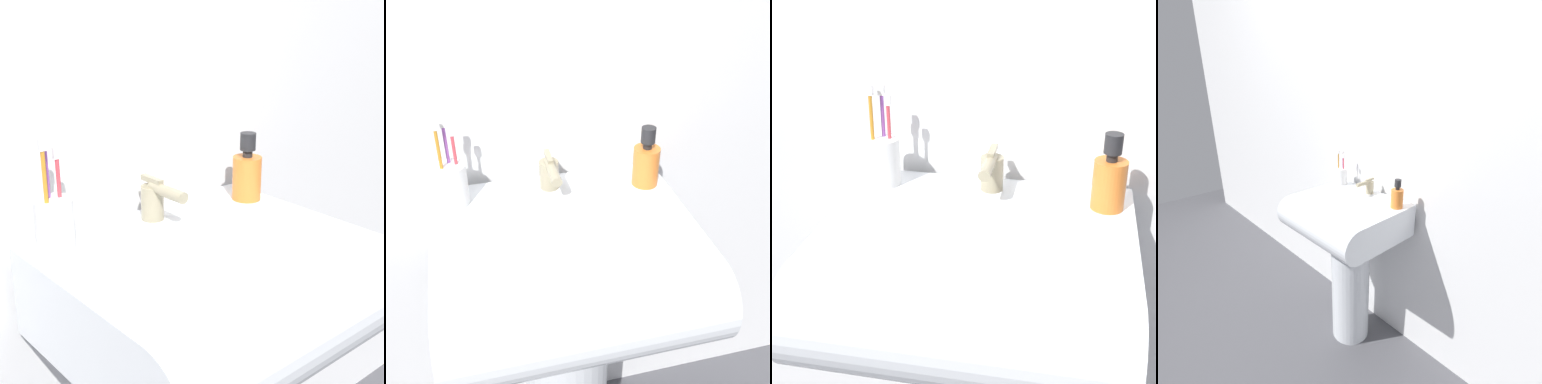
# 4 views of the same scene
# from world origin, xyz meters

# --- Properties ---
(wall_back) EXTENTS (5.00, 0.05, 2.40)m
(wall_back) POSITION_xyz_m (0.00, 0.24, 1.20)
(wall_back) COLOR white
(wall_back) RESTS_ON ground
(sink_basin) EXTENTS (0.53, 0.47, 0.17)m
(sink_basin) POSITION_xyz_m (0.00, -0.06, 0.79)
(sink_basin) COLOR white
(sink_basin) RESTS_ON sink_pedestal
(faucet) EXTENTS (0.04, 0.12, 0.08)m
(faucet) POSITION_xyz_m (-0.00, 0.13, 0.92)
(faucet) COLOR tan
(faucet) RESTS_ON sink_basin
(toothbrush_cup) EXTENTS (0.07, 0.07, 0.20)m
(toothbrush_cup) POSITION_xyz_m (-0.21, 0.12, 0.92)
(toothbrush_cup) COLOR white
(toothbrush_cup) RESTS_ON sink_basin
(soap_bottle) EXTENTS (0.06, 0.06, 0.14)m
(soap_bottle) POSITION_xyz_m (0.22, 0.10, 0.93)
(soap_bottle) COLOR orange
(soap_bottle) RESTS_ON sink_basin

